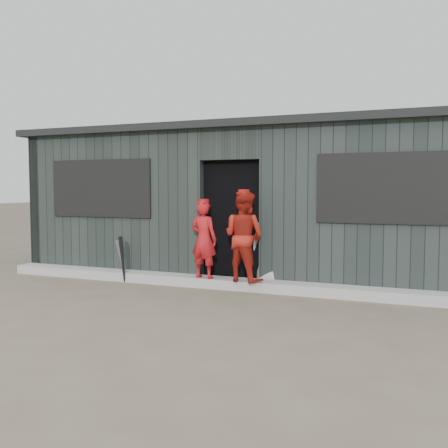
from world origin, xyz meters
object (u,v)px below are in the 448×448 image
at_px(bat_left, 123,259).
at_px(player_red_right, 244,236).
at_px(dugout, 258,203).
at_px(bat_mid, 122,261).
at_px(player_red_left, 204,240).
at_px(bat_right, 123,260).
at_px(player_grey_back, 273,242).

distance_m(bat_left, player_red_right, 2.21).
bearing_deg(player_red_right, dugout, -62.63).
xyz_separation_m(bat_mid, player_red_left, (1.47, 0.05, 0.40)).
bearing_deg(bat_left, bat_mid, -64.97).
distance_m(bat_right, player_red_right, 2.10).
xyz_separation_m(player_grey_back, dugout, (-0.67, 1.31, 0.58)).
relative_size(bat_right, player_red_right, 0.57).
relative_size(player_red_left, player_red_right, 0.89).
relative_size(bat_left, bat_mid, 1.05).
bearing_deg(bat_mid, bat_left, 115.03).
xyz_separation_m(bat_mid, bat_right, (0.07, -0.10, 0.03)).
bearing_deg(bat_left, player_grey_back, 10.23).
height_order(bat_left, player_grey_back, player_grey_back).
bearing_deg(bat_right, bat_mid, 127.94).
xyz_separation_m(player_red_right, player_grey_back, (0.32, 0.48, -0.12)).
height_order(player_red_right, player_grey_back, player_red_right).
relative_size(bat_left, dugout, 0.09).
bearing_deg(player_red_left, player_red_right, -172.85).
height_order(player_red_left, player_grey_back, player_grey_back).
bearing_deg(player_red_right, bat_mid, 17.23).
height_order(bat_mid, dugout, dugout).
height_order(bat_right, player_red_left, player_red_left).
relative_size(bat_mid, dugout, 0.09).
bearing_deg(bat_left, player_red_left, -0.98).
relative_size(bat_left, player_red_left, 0.62).
distance_m(bat_left, bat_right, 0.20).
height_order(bat_mid, player_red_right, player_red_right).
xyz_separation_m(bat_left, bat_right, (0.11, -0.17, 0.01)).
height_order(bat_mid, player_grey_back, player_grey_back).
bearing_deg(dugout, player_red_right, -78.82).
distance_m(bat_mid, dugout, 2.72).
height_order(bat_mid, player_red_left, player_red_left).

